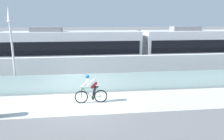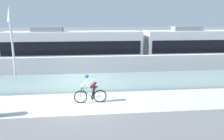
{
  "view_description": "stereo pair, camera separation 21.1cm",
  "coord_description": "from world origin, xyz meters",
  "views": [
    {
      "loc": [
        0.24,
        -11.41,
        4.53
      ],
      "look_at": [
        1.9,
        2.35,
        1.25
      ],
      "focal_mm": 35.61,
      "sensor_mm": 36.0,
      "label": 1
    },
    {
      "loc": [
        0.45,
        -11.43,
        4.53
      ],
      "look_at": [
        1.9,
        2.35,
        1.25
      ],
      "focal_mm": 35.61,
      "sensor_mm": 36.0,
      "label": 2
    }
  ],
  "objects": [
    {
      "name": "tram",
      "position": [
        4.94,
        6.85,
        1.89
      ],
      "size": [
        22.56,
        2.54,
        3.81
      ],
      "color": "silver",
      "rests_on": "ground"
    },
    {
      "name": "cyclist_on_bike",
      "position": [
        0.48,
        0.0,
        0.78
      ],
      "size": [
        1.77,
        0.58,
        1.61
      ],
      "color": "black",
      "rests_on": "ground"
    },
    {
      "name": "concrete_barrier_wall",
      "position": [
        0.0,
        3.65,
        0.97
      ],
      "size": [
        32.0,
        0.36,
        1.94
      ],
      "primitive_type": "cube",
      "color": "silver",
      "rests_on": "ground"
    },
    {
      "name": "bike_path_deck",
      "position": [
        0.0,
        0.0,
        0.01
      ],
      "size": [
        32.0,
        3.2,
        0.01
      ],
      "primitive_type": "cube",
      "color": "beige",
      "rests_on": "ground"
    },
    {
      "name": "tram_rail_far",
      "position": [
        0.0,
        7.57,
        0.0
      ],
      "size": [
        32.0,
        0.08,
        0.01
      ],
      "primitive_type": "cube",
      "color": "#595654",
      "rests_on": "ground"
    },
    {
      "name": "ground_plane",
      "position": [
        0.0,
        0.0,
        0.0
      ],
      "size": [
        200.0,
        200.0,
        0.0
      ],
      "primitive_type": "plane",
      "color": "slate"
    },
    {
      "name": "lamp_post_antenna",
      "position": [
        -4.01,
        2.15,
        3.29
      ],
      "size": [
        0.28,
        0.28,
        5.2
      ],
      "color": "gray",
      "rests_on": "ground"
    },
    {
      "name": "tram_rail_near",
      "position": [
        0.0,
        6.13,
        0.0
      ],
      "size": [
        32.0,
        0.08,
        0.01
      ],
      "primitive_type": "cube",
      "color": "#595654",
      "rests_on": "ground"
    },
    {
      "name": "glass_parapet",
      "position": [
        0.0,
        1.85,
        0.58
      ],
      "size": [
        32.0,
        0.05,
        1.17
      ],
      "primitive_type": "cube",
      "color": "silver",
      "rests_on": "ground"
    }
  ]
}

